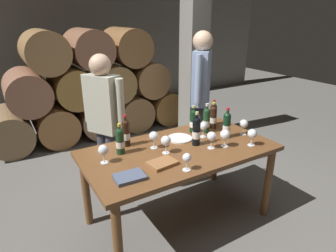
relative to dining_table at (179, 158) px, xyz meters
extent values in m
plane|color=#66635E|center=(0.00, 0.00, -0.67)|extent=(14.00, 14.00, 0.00)
cube|color=slate|center=(0.00, 4.20, 0.73)|extent=(10.00, 0.24, 2.80)
cylinder|color=olive|center=(-1.26, 2.60, -0.37)|extent=(0.60, 0.90, 0.60)
cylinder|color=#97663C|center=(-0.63, 2.60, -0.37)|extent=(0.60, 0.90, 0.60)
cylinder|color=#896549|center=(0.00, 2.60, -0.37)|extent=(0.60, 0.90, 0.60)
cylinder|color=brown|center=(0.63, 2.60, -0.37)|extent=(0.60, 0.90, 0.60)
cylinder|color=olive|center=(1.26, 2.60, -0.37)|extent=(0.60, 0.90, 0.60)
cylinder|color=#906149|center=(-0.95, 2.60, 0.18)|extent=(0.60, 0.90, 0.60)
cylinder|color=olive|center=(-0.32, 2.60, 0.18)|extent=(0.60, 0.90, 0.60)
cylinder|color=olive|center=(0.31, 2.60, 0.18)|extent=(0.60, 0.90, 0.60)
cylinder|color=olive|center=(0.95, 2.60, 0.18)|extent=(0.60, 0.90, 0.60)
cylinder|color=olive|center=(-0.63, 2.60, 0.72)|extent=(0.60, 0.90, 0.60)
cylinder|color=brown|center=(0.00, 2.60, 0.72)|extent=(0.60, 0.90, 0.60)
cylinder|color=brown|center=(0.63, 2.60, 0.72)|extent=(0.60, 0.90, 0.60)
cube|color=slate|center=(1.30, 1.60, 0.63)|extent=(0.32, 0.32, 2.60)
cube|color=brown|center=(0.00, 0.00, 0.07)|extent=(1.70, 0.90, 0.04)
cylinder|color=brown|center=(-0.77, -0.39, -0.31)|extent=(0.07, 0.07, 0.72)
cylinder|color=brown|center=(0.77, -0.39, -0.31)|extent=(0.07, 0.07, 0.72)
cylinder|color=brown|center=(-0.77, 0.39, -0.31)|extent=(0.07, 0.07, 0.72)
cylinder|color=brown|center=(0.77, 0.39, -0.31)|extent=(0.07, 0.07, 0.72)
cylinder|color=#19381E|center=(0.44, 0.18, 0.20)|extent=(0.07, 0.07, 0.21)
sphere|color=#19381E|center=(0.44, 0.18, 0.31)|extent=(0.07, 0.07, 0.07)
cylinder|color=#19381E|center=(0.44, 0.18, 0.34)|extent=(0.03, 0.03, 0.07)
cylinder|color=silver|center=(0.44, 0.18, 0.38)|extent=(0.03, 0.03, 0.02)
cylinder|color=silver|center=(0.44, 0.18, 0.19)|extent=(0.07, 0.07, 0.06)
cylinder|color=black|center=(-0.38, 0.30, 0.20)|extent=(0.07, 0.07, 0.21)
sphere|color=black|center=(-0.38, 0.30, 0.31)|extent=(0.07, 0.07, 0.07)
cylinder|color=black|center=(-0.38, 0.30, 0.33)|extent=(0.03, 0.03, 0.07)
cylinder|color=#B21E23|center=(-0.38, 0.30, 0.38)|extent=(0.03, 0.03, 0.02)
cylinder|color=silver|center=(-0.38, 0.30, 0.18)|extent=(0.07, 0.07, 0.06)
cylinder|color=black|center=(0.58, 0.24, 0.19)|extent=(0.07, 0.07, 0.20)
sphere|color=black|center=(0.58, 0.24, 0.29)|extent=(0.07, 0.07, 0.07)
cylinder|color=black|center=(0.58, 0.24, 0.32)|extent=(0.03, 0.03, 0.06)
cylinder|color=gold|center=(0.58, 0.24, 0.36)|extent=(0.03, 0.03, 0.02)
cylinder|color=silver|center=(0.58, 0.24, 0.18)|extent=(0.07, 0.07, 0.06)
cylinder|color=black|center=(0.53, -0.02, 0.20)|extent=(0.07, 0.07, 0.21)
sphere|color=black|center=(0.53, -0.02, 0.31)|extent=(0.07, 0.07, 0.07)
cylinder|color=black|center=(0.53, -0.02, 0.34)|extent=(0.03, 0.03, 0.07)
cylinder|color=#B21E23|center=(0.53, -0.02, 0.38)|extent=(0.03, 0.03, 0.02)
cylinder|color=silver|center=(0.53, -0.02, 0.19)|extent=(0.07, 0.07, 0.06)
cylinder|color=#19381E|center=(-0.49, 0.18, 0.19)|extent=(0.07, 0.07, 0.19)
sphere|color=#19381E|center=(-0.49, 0.18, 0.29)|extent=(0.07, 0.07, 0.07)
cylinder|color=#19381E|center=(-0.49, 0.18, 0.31)|extent=(0.03, 0.03, 0.06)
cylinder|color=gold|center=(-0.49, 0.18, 0.35)|extent=(0.03, 0.03, 0.02)
cylinder|color=silver|center=(-0.49, 0.18, 0.18)|extent=(0.07, 0.07, 0.06)
cylinder|color=black|center=(0.33, 0.25, 0.19)|extent=(0.07, 0.07, 0.20)
sphere|color=black|center=(0.33, 0.25, 0.29)|extent=(0.07, 0.07, 0.07)
cylinder|color=black|center=(0.33, 0.25, 0.32)|extent=(0.03, 0.03, 0.06)
cylinder|color=tan|center=(0.33, 0.25, 0.36)|extent=(0.03, 0.03, 0.02)
cylinder|color=silver|center=(0.33, 0.25, 0.18)|extent=(0.07, 0.07, 0.06)
cylinder|color=black|center=(0.64, 0.31, 0.19)|extent=(0.07, 0.07, 0.20)
sphere|color=black|center=(0.64, 0.31, 0.29)|extent=(0.07, 0.07, 0.07)
cylinder|color=black|center=(0.64, 0.31, 0.32)|extent=(0.03, 0.03, 0.06)
cylinder|color=#B21E23|center=(0.64, 0.31, 0.36)|extent=(0.03, 0.03, 0.02)
cylinder|color=silver|center=(0.64, 0.31, 0.18)|extent=(0.07, 0.07, 0.06)
cylinder|color=black|center=(0.17, -0.01, 0.20)|extent=(0.07, 0.07, 0.22)
sphere|color=black|center=(0.17, -0.01, 0.32)|extent=(0.07, 0.07, 0.07)
cylinder|color=black|center=(0.17, -0.01, 0.35)|extent=(0.03, 0.03, 0.07)
cylinder|color=tan|center=(0.17, -0.01, 0.40)|extent=(0.03, 0.03, 0.03)
cylinder|color=silver|center=(0.17, -0.01, 0.19)|extent=(0.07, 0.07, 0.07)
cylinder|color=white|center=(-0.19, 0.13, 0.09)|extent=(0.06, 0.06, 0.00)
cylinder|color=white|center=(-0.19, 0.13, 0.13)|extent=(0.01, 0.01, 0.07)
sphere|color=white|center=(-0.19, 0.13, 0.21)|extent=(0.08, 0.08, 0.08)
cylinder|color=white|center=(-0.66, 0.09, 0.09)|extent=(0.06, 0.06, 0.00)
cylinder|color=white|center=(-0.66, 0.09, 0.13)|extent=(0.01, 0.01, 0.07)
sphere|color=white|center=(-0.66, 0.09, 0.21)|extent=(0.08, 0.08, 0.08)
cylinder|color=white|center=(0.37, -0.17, 0.09)|extent=(0.06, 0.06, 0.00)
cylinder|color=white|center=(0.37, -0.17, 0.13)|extent=(0.01, 0.01, 0.07)
sphere|color=white|center=(0.37, -0.17, 0.21)|extent=(0.09, 0.09, 0.09)
cylinder|color=white|center=(0.34, 0.10, 0.09)|extent=(0.06, 0.06, 0.00)
cylinder|color=white|center=(0.34, 0.10, 0.13)|extent=(0.01, 0.01, 0.07)
sphere|color=white|center=(0.34, 0.10, 0.20)|extent=(0.08, 0.08, 0.08)
cylinder|color=white|center=(0.72, -0.06, 0.09)|extent=(0.06, 0.06, 0.00)
cylinder|color=white|center=(0.72, -0.06, 0.13)|extent=(0.01, 0.01, 0.07)
sphere|color=white|center=(0.72, -0.06, 0.21)|extent=(0.08, 0.08, 0.08)
cylinder|color=white|center=(-0.16, -0.35, 0.09)|extent=(0.06, 0.06, 0.00)
cylinder|color=white|center=(-0.16, -0.35, 0.13)|extent=(0.01, 0.01, 0.07)
sphere|color=white|center=(-0.16, -0.35, 0.20)|extent=(0.07, 0.07, 0.07)
cylinder|color=white|center=(0.60, -0.28, 0.09)|extent=(0.06, 0.06, 0.00)
cylinder|color=white|center=(0.60, -0.28, 0.13)|extent=(0.01, 0.01, 0.07)
sphere|color=white|center=(0.60, -0.28, 0.21)|extent=(0.09, 0.09, 0.09)
cylinder|color=white|center=(0.24, -0.14, 0.09)|extent=(0.06, 0.06, 0.00)
cylinder|color=white|center=(0.24, -0.14, 0.13)|extent=(0.01, 0.01, 0.07)
sphere|color=white|center=(0.24, -0.14, 0.21)|extent=(0.08, 0.08, 0.08)
cylinder|color=white|center=(-0.15, -0.01, 0.09)|extent=(0.06, 0.06, 0.00)
cylinder|color=white|center=(-0.15, -0.01, 0.13)|extent=(0.01, 0.01, 0.07)
sphere|color=white|center=(-0.15, -0.01, 0.21)|extent=(0.09, 0.09, 0.09)
cube|color=#4C5670|center=(-0.59, -0.23, 0.11)|extent=(0.23, 0.17, 0.03)
cube|color=#936038|center=(-0.28, -0.18, 0.11)|extent=(0.24, 0.18, 0.03)
cylinder|color=white|center=(0.12, 0.18, 0.10)|extent=(0.24, 0.24, 0.01)
cylinder|color=#383842|center=(0.83, 0.79, -0.24)|extent=(0.11, 0.11, 0.85)
cylinder|color=#383842|center=(0.75, 0.71, -0.24)|extent=(0.11, 0.11, 0.85)
cube|color=#8499BC|center=(0.79, 0.75, 0.51)|extent=(0.36, 0.35, 0.64)
cylinder|color=#8499BC|center=(0.95, 0.89, 0.54)|extent=(0.08, 0.08, 0.54)
cylinder|color=#8499BC|center=(0.64, 0.61, 0.54)|extent=(0.08, 0.08, 0.54)
sphere|color=tan|center=(0.79, 0.75, 0.93)|extent=(0.23, 0.23, 0.23)
cylinder|color=#383842|center=(-0.46, 0.77, -0.28)|extent=(0.11, 0.11, 0.77)
cylinder|color=#383842|center=(-0.40, 0.67, -0.28)|extent=(0.11, 0.11, 0.77)
cube|color=#B2B29E|center=(-0.43, 0.72, 0.39)|extent=(0.32, 0.37, 0.58)
cylinder|color=#B2B29E|center=(-0.54, 0.90, 0.42)|extent=(0.08, 0.08, 0.49)
cylinder|color=#B2B29E|center=(-0.32, 0.54, 0.42)|extent=(0.08, 0.08, 0.49)
sphere|color=tan|center=(-0.43, 0.72, 0.77)|extent=(0.21, 0.21, 0.21)
camera|label=1|loc=(-1.28, -1.92, 1.20)|focal=30.58mm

